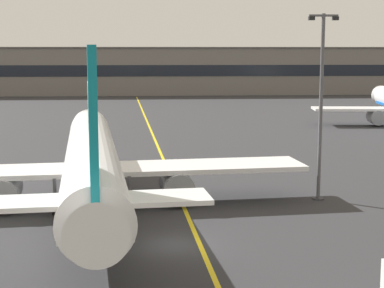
# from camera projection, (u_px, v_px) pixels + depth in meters

# --- Properties ---
(ground_plane) EXTENTS (400.00, 400.00, 0.00)m
(ground_plane) POSITION_uv_depth(u_px,v_px,m) (175.00, 245.00, 37.32)
(ground_plane) COLOR #2D2D30
(taxiway_centreline) EXTENTS (8.97, 179.81, 0.01)m
(taxiway_centreline) POSITION_uv_depth(u_px,v_px,m) (163.00, 159.00, 66.92)
(taxiway_centreline) COLOR yellow
(taxiway_centreline) RESTS_ON ground
(airliner_foreground) EXTENTS (32.31, 41.52, 11.65)m
(airliner_foreground) POSITION_uv_depth(u_px,v_px,m) (92.00, 162.00, 45.91)
(airliner_foreground) COLOR white
(airliner_foreground) RESTS_ON ground
(apron_lamp_post) EXTENTS (2.24, 0.90, 14.10)m
(apron_lamp_post) POSITION_uv_depth(u_px,v_px,m) (321.00, 104.00, 47.69)
(apron_lamp_post) COLOR #515156
(apron_lamp_post) RESTS_ON ground
(safety_cone_by_nose_gear) EXTENTS (0.44, 0.44, 0.55)m
(safety_cone_by_nose_gear) POSITION_uv_depth(u_px,v_px,m) (108.00, 165.00, 61.82)
(safety_cone_by_nose_gear) COLOR orange
(safety_cone_by_nose_gear) RESTS_ON ground
(terminal_building) EXTENTS (138.62, 12.40, 12.23)m
(terminal_building) POSITION_uv_depth(u_px,v_px,m) (144.00, 71.00, 163.99)
(terminal_building) COLOR slate
(terminal_building) RESTS_ON ground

